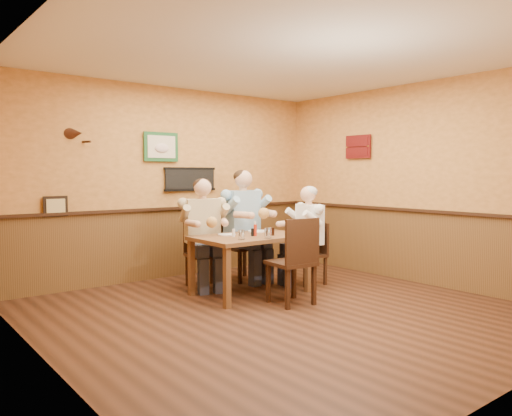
{
  "coord_description": "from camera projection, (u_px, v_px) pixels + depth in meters",
  "views": [
    {
      "loc": [
        -3.63,
        -4.07,
        1.54
      ],
      "look_at": [
        0.28,
        0.86,
        1.1
      ],
      "focal_mm": 35.0,
      "sensor_mm": 36.0,
      "label": 1
    }
  ],
  "objects": [
    {
      "name": "chair_back_left",
      "position": [
        203.0,
        253.0,
        6.72
      ],
      "size": [
        0.53,
        0.53,
        0.92
      ],
      "primitive_type": null,
      "rotation": [
        0.0,
        0.0,
        -0.29
      ],
      "color": "#341D10",
      "rests_on": "ground"
    },
    {
      "name": "diner_blue_polo",
      "position": [
        242.0,
        231.0,
        7.16
      ],
      "size": [
        0.67,
        0.67,
        1.42
      ],
      "primitive_type": null,
      "rotation": [
        0.0,
        0.0,
        0.01
      ],
      "color": "#89B0CD",
      "rests_on": "ground"
    },
    {
      "name": "room",
      "position": [
        283.0,
        160.0,
        5.63
      ],
      "size": [
        5.02,
        5.03,
        2.81
      ],
      "color": "#331B0F",
      "rests_on": "ground"
    },
    {
      "name": "water_glass_mid",
      "position": [
        268.0,
        233.0,
        6.04
      ],
      "size": [
        0.1,
        0.1,
        0.13
      ],
      "primitive_type": "cylinder",
      "rotation": [
        0.0,
        0.0,
        0.25
      ],
      "color": "white",
      "rests_on": "dining_table"
    },
    {
      "name": "hot_sauce_bottle",
      "position": [
        255.0,
        229.0,
        6.28
      ],
      "size": [
        0.05,
        0.05,
        0.16
      ],
      "primitive_type": "cylinder",
      "rotation": [
        0.0,
        0.0,
        -0.22
      ],
      "color": "red",
      "rests_on": "dining_table"
    },
    {
      "name": "cola_tumbler",
      "position": [
        271.0,
        231.0,
        6.34
      ],
      "size": [
        0.09,
        0.09,
        0.1
      ],
      "primitive_type": "cylinder",
      "rotation": [
        0.0,
        0.0,
        -0.16
      ],
      "color": "black",
      "rests_on": "dining_table"
    },
    {
      "name": "salt_shaker",
      "position": [
        233.0,
        233.0,
        6.2
      ],
      "size": [
        0.05,
        0.05,
        0.1
      ],
      "primitive_type": "cylinder",
      "rotation": [
        0.0,
        0.0,
        0.25
      ],
      "color": "white",
      "rests_on": "dining_table"
    },
    {
      "name": "plate_far_right",
      "position": [
        257.0,
        231.0,
        6.73
      ],
      "size": [
        0.32,
        0.32,
        0.02
      ],
      "primitive_type": "cylinder",
      "rotation": [
        0.0,
        0.0,
        0.38
      ],
      "color": "white",
      "rests_on": "dining_table"
    },
    {
      "name": "chair_near_side",
      "position": [
        291.0,
        261.0,
        5.86
      ],
      "size": [
        0.51,
        0.51,
        1.02
      ],
      "primitive_type": null,
      "rotation": [
        0.0,
        0.0,
        3.05
      ],
      "color": "#341D10",
      "rests_on": "ground"
    },
    {
      "name": "chair_right_end",
      "position": [
        309.0,
        253.0,
        6.93
      ],
      "size": [
        0.48,
        0.48,
        0.86
      ],
      "primitive_type": null,
      "rotation": [
        0.0,
        0.0,
        -1.81
      ],
      "color": "#341D10",
      "rests_on": "ground"
    },
    {
      "name": "diner_white_elder",
      "position": [
        309.0,
        240.0,
        6.92
      ],
      "size": [
        0.68,
        0.68,
        1.22
      ],
      "primitive_type": null,
      "rotation": [
        0.0,
        0.0,
        -1.81
      ],
      "color": "white",
      "rests_on": "ground"
    },
    {
      "name": "plate_far_left",
      "position": [
        227.0,
        234.0,
        6.37
      ],
      "size": [
        0.28,
        0.28,
        0.02
      ],
      "primitive_type": "cylinder",
      "rotation": [
        0.0,
        0.0,
        0.29
      ],
      "color": "white",
      "rests_on": "dining_table"
    },
    {
      "name": "diner_tan_shirt",
      "position": [
        202.0,
        239.0,
        6.7
      ],
      "size": [
        0.76,
        0.76,
        1.32
      ],
      "primitive_type": null,
      "rotation": [
        0.0,
        0.0,
        -0.29
      ],
      "color": "beige",
      "rests_on": "ground"
    },
    {
      "name": "chair_back_right",
      "position": [
        242.0,
        246.0,
        7.18
      ],
      "size": [
        0.47,
        0.47,
        1.0
      ],
      "primitive_type": null,
      "rotation": [
        0.0,
        0.0,
        0.01
      ],
      "color": "#341D10",
      "rests_on": "ground"
    },
    {
      "name": "dining_table",
      "position": [
        250.0,
        243.0,
        6.34
      ],
      "size": [
        1.4,
        0.9,
        0.75
      ],
      "color": "brown",
      "rests_on": "ground"
    },
    {
      "name": "pepper_shaker",
      "position": [
        252.0,
        232.0,
        6.28
      ],
      "size": [
        0.04,
        0.04,
        0.09
      ],
      "primitive_type": "cylinder",
      "rotation": [
        0.0,
        0.0,
        -0.12
      ],
      "color": "black",
      "rests_on": "dining_table"
    },
    {
      "name": "water_glass_left",
      "position": [
        241.0,
        235.0,
        5.93
      ],
      "size": [
        0.1,
        0.1,
        0.12
      ],
      "primitive_type": "cylinder",
      "rotation": [
        0.0,
        0.0,
        0.31
      ],
      "color": "white",
      "rests_on": "dining_table"
    }
  ]
}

